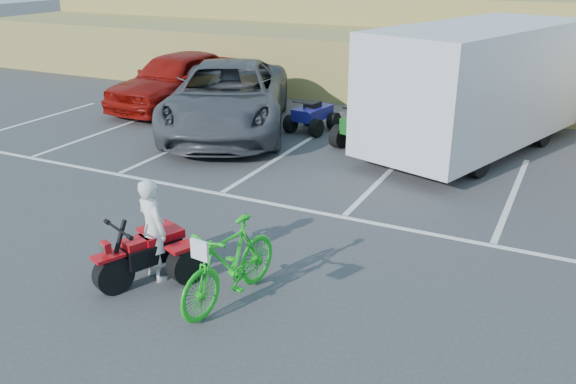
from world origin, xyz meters
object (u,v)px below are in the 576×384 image
at_px(rider, 153,230).
at_px(green_dirt_bike, 230,263).
at_px(red_trike_atv, 148,280).
at_px(quad_atv_green, 368,147).
at_px(quad_atv_blue, 312,131).
at_px(cargo_trailer, 476,85).
at_px(grey_pickup, 228,97).
at_px(red_car, 177,79).

bearing_deg(rider, green_dirt_bike, -160.91).
height_order(red_trike_atv, quad_atv_green, quad_atv_green).
relative_size(rider, quad_atv_green, 0.94).
height_order(quad_atv_blue, quad_atv_green, quad_atv_green).
height_order(rider, cargo_trailer, cargo_trailer).
height_order(cargo_trailer, quad_atv_green, cargo_trailer).
xyz_separation_m(cargo_trailer, quad_atv_blue, (-4.28, -0.06, -1.66)).
height_order(green_dirt_bike, grey_pickup, grey_pickup).
bearing_deg(rider, quad_atv_blue, -59.17).
relative_size(grey_pickup, cargo_trailer, 0.95).
bearing_deg(grey_pickup, red_car, 125.60).
bearing_deg(quad_atv_green, green_dirt_bike, -69.00).
distance_m(green_dirt_bike, red_car, 12.11).
distance_m(rider, grey_pickup, 8.33).
relative_size(rider, quad_atv_blue, 1.14).
relative_size(green_dirt_bike, quad_atv_green, 1.19).
relative_size(red_trike_atv, rider, 0.97).
bearing_deg(green_dirt_bike, rider, -175.14).
bearing_deg(quad_atv_green, quad_atv_blue, 174.02).
xyz_separation_m(cargo_trailer, quad_atv_green, (-2.38, -0.83, -1.66)).
xyz_separation_m(red_trike_atv, red_car, (-6.21, 9.44, 0.89)).
xyz_separation_m(grey_pickup, red_car, (-2.91, 1.68, -0.04)).
relative_size(red_car, quad_atv_blue, 3.76).
distance_m(red_car, quad_atv_green, 7.13).
height_order(green_dirt_bike, red_car, red_car).
distance_m(grey_pickup, red_car, 3.36).
relative_size(red_trike_atv, quad_atv_green, 0.91).
distance_m(red_trike_atv, grey_pickup, 8.48).
bearing_deg(quad_atv_blue, green_dirt_bike, -64.97).
bearing_deg(green_dirt_bike, quad_atv_green, 103.51).
xyz_separation_m(red_car, quad_atv_green, (6.92, -1.45, -0.89)).
relative_size(grey_pickup, quad_atv_blue, 4.81).
bearing_deg(red_car, rider, -52.98).
distance_m(rider, red_car, 11.22).
xyz_separation_m(rider, green_dirt_bike, (1.37, -0.08, -0.19)).
relative_size(rider, grey_pickup, 0.24).
bearing_deg(green_dirt_bike, grey_pickup, 129.88).
height_order(cargo_trailer, quad_atv_blue, cargo_trailer).
xyz_separation_m(green_dirt_bike, red_car, (-7.64, 9.39, 0.29)).
xyz_separation_m(rider, cargo_trailer, (3.03, 8.67, 0.86)).
bearing_deg(quad_atv_blue, rider, -73.50).
height_order(red_trike_atv, rider, rider).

